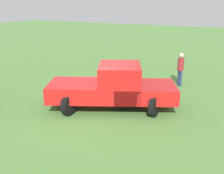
% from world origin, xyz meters
% --- Properties ---
extents(ground_plane, '(80.00, 80.00, 0.00)m').
position_xyz_m(ground_plane, '(0.00, 0.00, 0.00)').
color(ground_plane, '#54843D').
extents(pickup_truck, '(3.84, 5.38, 1.82)m').
position_xyz_m(pickup_truck, '(0.01, -0.85, 0.95)').
color(pickup_truck, black).
rests_on(pickup_truck, ground_plane).
extents(person_bystander, '(0.45, 0.45, 1.72)m').
position_xyz_m(person_bystander, '(4.27, -2.45, 0.97)').
color(person_bystander, navy).
rests_on(person_bystander, ground_plane).
extents(traffic_cone, '(0.32, 0.32, 0.55)m').
position_xyz_m(traffic_cone, '(4.07, 1.56, 0.28)').
color(traffic_cone, orange).
rests_on(traffic_cone, ground_plane).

